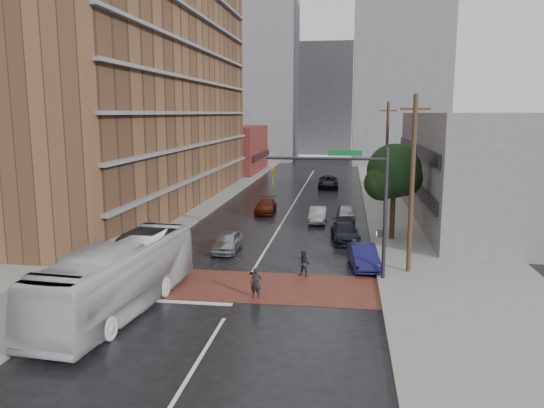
% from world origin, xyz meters
% --- Properties ---
extents(ground, '(160.00, 160.00, 0.00)m').
position_xyz_m(ground, '(0.00, 0.00, 0.00)').
color(ground, black).
rests_on(ground, ground).
extents(crosswalk, '(14.00, 5.00, 0.02)m').
position_xyz_m(crosswalk, '(0.00, 0.50, 0.01)').
color(crosswalk, brown).
rests_on(crosswalk, ground).
extents(sidewalk_west, '(9.00, 90.00, 0.15)m').
position_xyz_m(sidewalk_west, '(-11.50, 25.00, 0.07)').
color(sidewalk_west, gray).
rests_on(sidewalk_west, ground).
extents(sidewalk_east, '(9.00, 90.00, 0.15)m').
position_xyz_m(sidewalk_east, '(11.50, 25.00, 0.07)').
color(sidewalk_east, gray).
rests_on(sidewalk_east, ground).
extents(apartment_block, '(10.00, 44.00, 28.00)m').
position_xyz_m(apartment_block, '(-14.00, 24.00, 14.00)').
color(apartment_block, brown).
rests_on(apartment_block, ground).
extents(storefront_west, '(8.00, 16.00, 7.00)m').
position_xyz_m(storefront_west, '(-12.00, 54.00, 3.50)').
color(storefront_west, maroon).
rests_on(storefront_west, ground).
extents(building_east, '(11.00, 26.00, 9.00)m').
position_xyz_m(building_east, '(16.50, 20.00, 4.50)').
color(building_east, gray).
rests_on(building_east, ground).
extents(distant_tower_west, '(18.00, 16.00, 32.00)m').
position_xyz_m(distant_tower_west, '(-14.00, 78.00, 16.00)').
color(distant_tower_west, gray).
rests_on(distant_tower_west, ground).
extents(distant_tower_east, '(16.00, 14.00, 36.00)m').
position_xyz_m(distant_tower_east, '(14.00, 72.00, 18.00)').
color(distant_tower_east, gray).
rests_on(distant_tower_east, ground).
extents(distant_tower_center, '(12.00, 10.00, 24.00)m').
position_xyz_m(distant_tower_center, '(0.00, 95.00, 12.00)').
color(distant_tower_center, gray).
rests_on(distant_tower_center, ground).
extents(street_tree, '(4.20, 4.10, 6.90)m').
position_xyz_m(street_tree, '(8.52, 12.03, 4.73)').
color(street_tree, '#332319').
rests_on(street_tree, ground).
extents(signal_mast, '(6.50, 0.30, 7.20)m').
position_xyz_m(signal_mast, '(5.85, 2.50, 4.73)').
color(signal_mast, '#2D2D33').
rests_on(signal_mast, ground).
extents(utility_pole_near, '(1.60, 0.26, 10.00)m').
position_xyz_m(utility_pole_near, '(8.80, 4.00, 5.14)').
color(utility_pole_near, '#473321').
rests_on(utility_pole_near, ground).
extents(utility_pole_far, '(1.60, 0.26, 10.00)m').
position_xyz_m(utility_pole_far, '(8.80, 24.00, 5.14)').
color(utility_pole_far, '#473321').
rests_on(utility_pole_far, ground).
extents(transit_bus, '(3.62, 11.70, 3.21)m').
position_xyz_m(transit_bus, '(-4.96, -3.75, 1.60)').
color(transit_bus, '#BDBDBF').
rests_on(transit_bus, ground).
extents(pedestrian_a, '(0.58, 0.40, 1.52)m').
position_xyz_m(pedestrian_a, '(0.95, -1.21, 0.76)').
color(pedestrian_a, black).
rests_on(pedestrian_a, ground).
extents(pedestrian_b, '(0.86, 0.76, 1.47)m').
position_xyz_m(pedestrian_b, '(3.00, 2.57, 0.73)').
color(pedestrian_b, '#262227').
rests_on(pedestrian_b, ground).
extents(car_travel_a, '(1.58, 3.87, 1.32)m').
position_xyz_m(car_travel_a, '(-2.43, 7.31, 0.66)').
color(car_travel_a, '#9CA0A4').
rests_on(car_travel_a, ground).
extents(car_travel_b, '(1.38, 3.92, 1.29)m').
position_xyz_m(car_travel_b, '(2.92, 17.60, 0.64)').
color(car_travel_b, '#B3B6BC').
rests_on(car_travel_b, ground).
extents(car_travel_c, '(1.86, 4.33, 1.24)m').
position_xyz_m(car_travel_c, '(-2.06, 21.34, 0.62)').
color(car_travel_c, maroon).
rests_on(car_travel_c, ground).
extents(suv_travel, '(2.55, 5.26, 1.44)m').
position_xyz_m(suv_travel, '(3.00, 38.54, 0.72)').
color(suv_travel, black).
rests_on(suv_travel, ground).
extents(car_parked_near, '(1.97, 4.30, 1.37)m').
position_xyz_m(car_parked_near, '(6.30, 4.79, 0.68)').
color(car_parked_near, '#18164E').
rests_on(car_parked_near, ground).
extents(car_parked_mid, '(2.33, 4.69, 1.31)m').
position_xyz_m(car_parked_mid, '(5.20, 11.23, 0.65)').
color(car_parked_mid, black).
rests_on(car_parked_mid, ground).
extents(car_parked_far, '(1.74, 3.79, 1.26)m').
position_xyz_m(car_parked_far, '(5.20, 19.13, 0.63)').
color(car_parked_far, '#A7AAAE').
rests_on(car_parked_far, ground).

